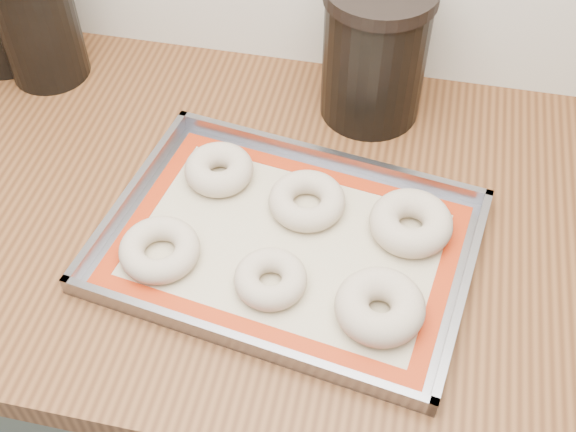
% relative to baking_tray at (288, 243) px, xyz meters
% --- Properties ---
extents(cabinet, '(3.00, 0.65, 0.86)m').
position_rel_baking_tray_xyz_m(cabinet, '(-0.19, 0.06, -0.48)').
color(cabinet, slate).
rests_on(cabinet, floor).
extents(countertop, '(3.06, 0.68, 0.04)m').
position_rel_baking_tray_xyz_m(countertop, '(-0.19, 0.06, -0.03)').
color(countertop, brown).
rests_on(countertop, cabinet).
extents(baking_tray, '(0.50, 0.39, 0.03)m').
position_rel_baking_tray_xyz_m(baking_tray, '(0.00, 0.00, 0.00)').
color(baking_tray, gray).
rests_on(baking_tray, countertop).
extents(baking_mat, '(0.46, 0.35, 0.00)m').
position_rel_baking_tray_xyz_m(baking_mat, '(0.00, 0.00, -0.00)').
color(baking_mat, '#C6B793').
rests_on(baking_mat, baking_tray).
extents(bagel_front_left, '(0.10, 0.10, 0.03)m').
position_rel_baking_tray_xyz_m(bagel_front_left, '(-0.15, -0.05, 0.01)').
color(bagel_front_left, beige).
rests_on(bagel_front_left, baking_mat).
extents(bagel_front_mid, '(0.09, 0.09, 0.03)m').
position_rel_baking_tray_xyz_m(bagel_front_mid, '(-0.01, -0.07, 0.01)').
color(bagel_front_mid, beige).
rests_on(bagel_front_mid, baking_mat).
extents(bagel_front_right, '(0.11, 0.11, 0.04)m').
position_rel_baking_tray_xyz_m(bagel_front_right, '(0.13, -0.08, 0.02)').
color(bagel_front_right, beige).
rests_on(bagel_front_right, baking_mat).
extents(bagel_back_left, '(0.11, 0.11, 0.04)m').
position_rel_baking_tray_xyz_m(bagel_back_left, '(-0.12, 0.10, 0.02)').
color(bagel_back_left, beige).
rests_on(bagel_back_left, baking_mat).
extents(bagel_back_mid, '(0.11, 0.11, 0.03)m').
position_rel_baking_tray_xyz_m(bagel_back_mid, '(0.01, 0.06, 0.01)').
color(bagel_back_mid, beige).
rests_on(bagel_back_mid, baking_mat).
extents(bagel_back_right, '(0.14, 0.14, 0.04)m').
position_rel_baking_tray_xyz_m(bagel_back_right, '(0.15, 0.05, 0.02)').
color(bagel_back_right, beige).
rests_on(bagel_back_right, baking_mat).
extents(canister_mid, '(0.13, 0.13, 0.20)m').
position_rel_baking_tray_xyz_m(canister_mid, '(-0.45, 0.27, 0.09)').
color(canister_mid, black).
rests_on(canister_mid, countertop).
extents(canister_right, '(0.16, 0.16, 0.21)m').
position_rel_baking_tray_xyz_m(canister_right, '(0.06, 0.29, 0.10)').
color(canister_right, black).
rests_on(canister_right, countertop).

